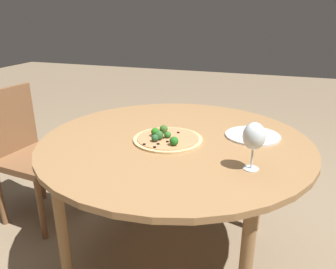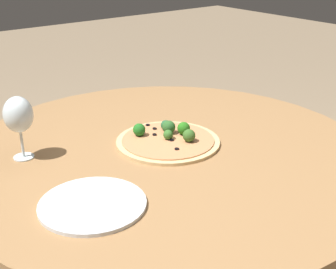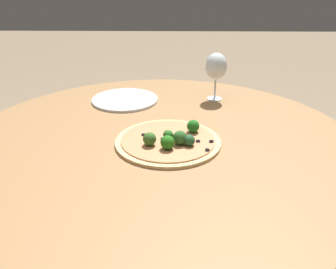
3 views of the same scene
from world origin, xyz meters
name	(u,v)px [view 1 (image 1 of 3)]	position (x,y,z in m)	size (l,w,h in m)	color
ground_plane	(174,258)	(0.00, 0.00, 0.00)	(12.00, 12.00, 0.00)	#847056
dining_table	(175,151)	(0.00, 0.00, 0.65)	(1.30, 1.30, 0.72)	olive
chair	(27,150)	(-0.11, -1.02, 0.47)	(0.44, 0.44, 0.86)	brown
pizza	(167,138)	(0.03, -0.03, 0.73)	(0.33, 0.33, 0.06)	tan
wine_glass	(254,137)	(0.21, 0.38, 0.85)	(0.09, 0.09, 0.19)	silver
plate_near	(253,136)	(-0.15, 0.35, 0.72)	(0.27, 0.27, 0.01)	silver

